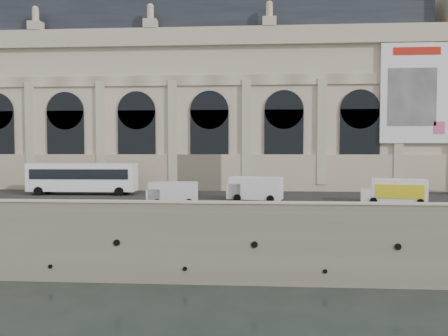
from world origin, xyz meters
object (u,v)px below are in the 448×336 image
at_px(van_c, 253,189).
at_px(bus_left, 83,177).
at_px(van_b, 170,193).
at_px(box_truck, 395,191).

bearing_deg(van_c, bus_left, 167.30).
relative_size(bus_left, van_b, 2.47).
height_order(bus_left, van_b, bus_left).
bearing_deg(box_truck, bus_left, 169.77).
bearing_deg(box_truck, van_c, 173.36).
height_order(van_c, box_truck, van_c).
distance_m(bus_left, van_c, 21.81).
height_order(bus_left, van_c, bus_left).
xyz_separation_m(van_c, box_truck, (14.90, -1.73, -0.04)).
bearing_deg(bus_left, box_truck, -10.23).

